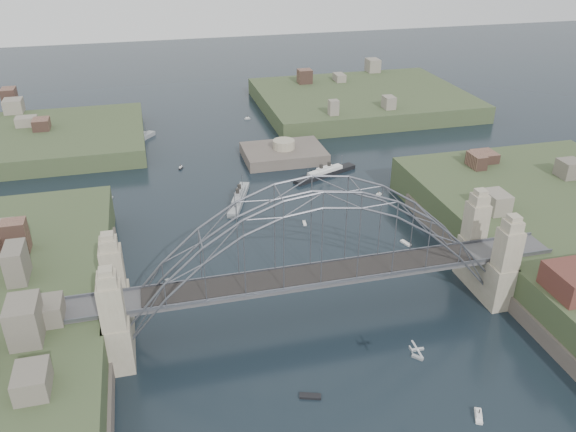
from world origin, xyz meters
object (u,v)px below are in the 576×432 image
(bridge, at_px, (316,254))
(naval_cruiser_far, at_px, (136,140))
(naval_cruiser_near, at_px, (239,198))
(fort_island, at_px, (284,160))
(ocean_liner, at_px, (325,173))

(bridge, height_order, naval_cruiser_far, bridge)
(bridge, height_order, naval_cruiser_near, bridge)
(fort_island, height_order, naval_cruiser_far, fort_island)
(naval_cruiser_near, bearing_deg, ocean_liner, 21.32)
(fort_island, distance_m, naval_cruiser_near, 28.92)
(naval_cruiser_far, xyz_separation_m, ocean_liner, (46.94, -37.04, -0.11))
(ocean_liner, bearing_deg, bridge, -109.24)
(bridge, bearing_deg, naval_cruiser_far, 106.44)
(naval_cruiser_near, height_order, naval_cruiser_far, naval_cruiser_far)
(fort_island, xyz_separation_m, naval_cruiser_near, (-16.75, -23.55, 1.15))
(naval_cruiser_far, bearing_deg, fort_island, -30.23)
(ocean_liner, bearing_deg, naval_cruiser_far, 141.72)
(bridge, bearing_deg, naval_cruiser_near, 95.84)
(bridge, height_order, fort_island, bridge)
(fort_island, height_order, ocean_liner, fort_island)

